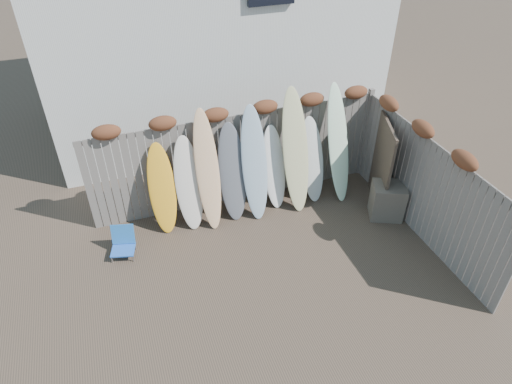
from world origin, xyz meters
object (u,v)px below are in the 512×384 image
object	(u,v)px
wooden_crate	(387,201)
surfboard_0	(162,189)
beach_chair	(123,242)
lattice_panel	(382,165)

from	to	relation	value
wooden_crate	surfboard_0	xyz separation A→B (m)	(-4.32, 1.22, 0.51)
beach_chair	surfboard_0	bearing A→B (deg)	30.94
surfboard_0	beach_chair	bearing A→B (deg)	-143.20
surfboard_0	wooden_crate	bearing A→B (deg)	-9.86
wooden_crate	beach_chair	bearing A→B (deg)	172.62
wooden_crate	surfboard_0	size ratio (longest dim) A/B	0.41
lattice_panel	surfboard_0	bearing A→B (deg)	-169.75
wooden_crate	lattice_panel	bearing A→B (deg)	82.25
beach_chair	wooden_crate	distance (m)	5.27
beach_chair	wooden_crate	size ratio (longest dim) A/B	0.75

